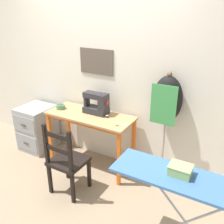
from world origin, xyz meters
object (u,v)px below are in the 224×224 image
(dress_form, at_px, (167,105))
(ironing_board, at_px, (191,185))
(fabric_bowl, at_px, (61,107))
(thread_spool_near_machine, at_px, (107,117))
(sewing_machine, at_px, (97,104))
(wooden_chair, at_px, (67,161))
(storage_box, at_px, (180,170))
(filing_cabinet, at_px, (37,128))
(scissors, at_px, (120,125))

(dress_form, bearing_deg, ironing_board, -61.01)
(fabric_bowl, xyz_separation_m, thread_spool_near_machine, (0.72, 0.05, -0.01))
(sewing_machine, height_order, wooden_chair, sewing_machine)
(wooden_chair, distance_m, storage_box, 1.41)
(thread_spool_near_machine, bearing_deg, filing_cabinet, -177.82)
(scissors, bearing_deg, thread_spool_near_machine, 154.00)
(thread_spool_near_machine, relative_size, storage_box, 0.19)
(scissors, distance_m, storage_box, 1.14)
(dress_form, bearing_deg, wooden_chair, -138.09)
(filing_cabinet, relative_size, dress_form, 0.48)
(sewing_machine, xyz_separation_m, filing_cabinet, (-1.05, -0.11, -0.56))
(wooden_chair, xyz_separation_m, dress_form, (0.88, 0.79, 0.60))
(thread_spool_near_machine, distance_m, dress_form, 0.77)
(thread_spool_near_machine, distance_m, wooden_chair, 0.75)
(thread_spool_near_machine, height_order, storage_box, storage_box)
(scissors, bearing_deg, sewing_machine, 157.10)
(scissors, distance_m, filing_cabinet, 1.55)
(wooden_chair, height_order, ironing_board, wooden_chair)
(sewing_machine, bearing_deg, filing_cabinet, -174.00)
(ironing_board, distance_m, storage_box, 0.14)
(sewing_machine, relative_size, storage_box, 1.91)
(storage_box, bearing_deg, scissors, 143.28)
(fabric_bowl, relative_size, thread_spool_near_machine, 3.62)
(scissors, distance_m, dress_form, 0.60)
(sewing_machine, xyz_separation_m, wooden_chair, (0.02, -0.69, -0.48))
(filing_cabinet, bearing_deg, sewing_machine, 6.00)
(storage_box, bearing_deg, wooden_chair, 172.87)
(filing_cabinet, distance_m, storage_box, 2.56)
(scissors, height_order, ironing_board, ironing_board)
(sewing_machine, height_order, storage_box, sewing_machine)
(filing_cabinet, height_order, dress_form, dress_form)
(wooden_chair, bearing_deg, sewing_machine, 91.56)
(ironing_board, height_order, storage_box, storage_box)
(fabric_bowl, distance_m, thread_spool_near_machine, 0.72)
(scissors, relative_size, dress_form, 0.09)
(fabric_bowl, xyz_separation_m, ironing_board, (1.97, -0.77, -0.00))
(filing_cabinet, bearing_deg, fabric_bowl, -0.68)
(wooden_chair, xyz_separation_m, filing_cabinet, (-1.07, 0.58, -0.08))
(fabric_bowl, xyz_separation_m, scissors, (0.97, -0.07, -0.03))
(dress_form, relative_size, storage_box, 7.88)
(fabric_bowl, height_order, storage_box, storage_box)
(sewing_machine, bearing_deg, thread_spool_near_machine, -18.60)
(sewing_machine, height_order, filing_cabinet, sewing_machine)
(scissors, height_order, dress_form, dress_form)
(thread_spool_near_machine, distance_m, filing_cabinet, 1.32)
(fabric_bowl, bearing_deg, ironing_board, -21.26)
(fabric_bowl, distance_m, storage_box, 2.02)
(fabric_bowl, xyz_separation_m, filing_cabinet, (-0.52, 0.01, -0.46))
(sewing_machine, height_order, scissors, sewing_machine)
(scissors, bearing_deg, ironing_board, -34.80)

